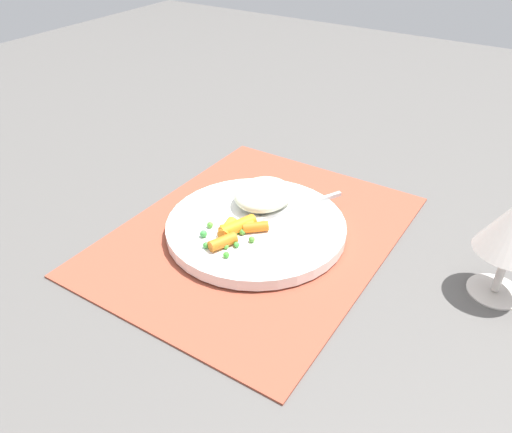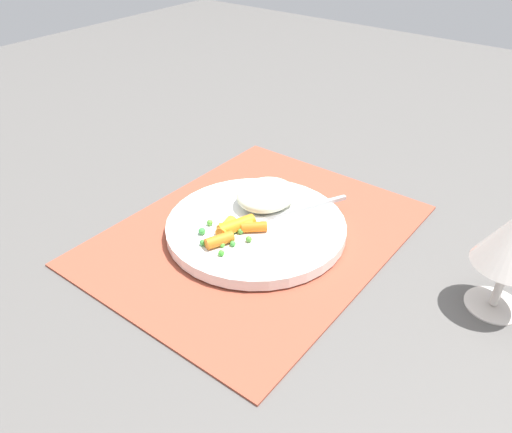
{
  "view_description": "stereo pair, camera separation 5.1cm",
  "coord_description": "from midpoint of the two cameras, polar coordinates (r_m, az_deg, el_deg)",
  "views": [
    {
      "loc": [
        0.5,
        0.32,
        0.43
      ],
      "look_at": [
        0.0,
        0.0,
        0.03
      ],
      "focal_mm": 36.21,
      "sensor_mm": 36.0,
      "label": 1
    },
    {
      "loc": [
        0.47,
        0.37,
        0.43
      ],
      "look_at": [
        0.0,
        0.0,
        0.03
      ],
      "focal_mm": 36.21,
      "sensor_mm": 36.0,
      "label": 2
    }
  ],
  "objects": [
    {
      "name": "ground_plane",
      "position": [
        0.74,
        2.0,
        -2.1
      ],
      "size": [
        2.4,
        2.4,
        0.0
      ],
      "primitive_type": "plane",
      "color": "#565451"
    },
    {
      "name": "placemat",
      "position": [
        0.73,
        2.0,
        -1.91
      ],
      "size": [
        0.45,
        0.35,
        0.01
      ],
      "primitive_type": "cube",
      "color": "#9E4733",
      "rests_on": "ground_plane"
    },
    {
      "name": "plate",
      "position": [
        0.73,
        2.02,
        -1.22
      ],
      "size": [
        0.25,
        0.25,
        0.02
      ],
      "primitive_type": "cylinder",
      "color": "white",
      "rests_on": "placemat"
    },
    {
      "name": "rice_mound",
      "position": [
        0.76,
        3.08,
        2.38
      ],
      "size": [
        0.09,
        0.08,
        0.03
      ],
      "primitive_type": "ellipsoid",
      "color": "beige",
      "rests_on": "plate"
    },
    {
      "name": "carrot_portion",
      "position": [
        0.7,
        -0.33,
        -1.39
      ],
      "size": [
        0.09,
        0.06,
        0.02
      ],
      "color": "orange",
      "rests_on": "plate"
    },
    {
      "name": "pea_scatter",
      "position": [
        0.69,
        -1.81,
        -2.35
      ],
      "size": [
        0.06,
        0.08,
        0.01
      ],
      "color": "#52AC35",
      "rests_on": "plate"
    },
    {
      "name": "fork",
      "position": [
        0.74,
        4.47,
        0.14
      ],
      "size": [
        0.17,
        0.09,
        0.01
      ],
      "color": "#B8B8B8",
      "rests_on": "plate"
    }
  ]
}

